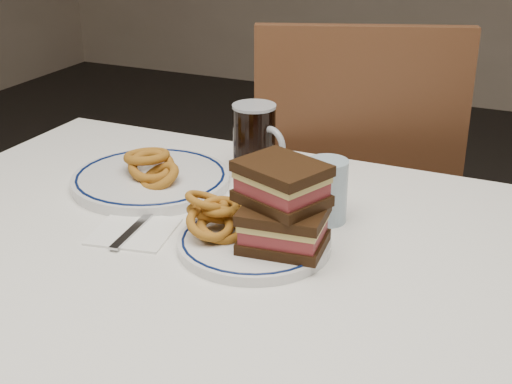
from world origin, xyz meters
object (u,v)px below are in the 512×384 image
at_px(chair_far, 351,201).
at_px(beer_mug, 255,139).
at_px(far_plate, 151,179).
at_px(reuben_sandwich, 283,206).
at_px(main_plate, 254,242).

distance_m(chair_far, beer_mug, 0.49).
height_order(beer_mug, far_plate, beer_mug).
distance_m(reuben_sandwich, far_plate, 0.36).
relative_size(chair_far, reuben_sandwich, 6.51).
height_order(chair_far, reuben_sandwich, chair_far).
height_order(chair_far, main_plate, chair_far).
distance_m(main_plate, reuben_sandwich, 0.08).
xyz_separation_m(chair_far, beer_mug, (-0.08, -0.39, 0.28)).
bearing_deg(beer_mug, chair_far, 78.31).
bearing_deg(chair_far, main_plate, -86.34).
relative_size(reuben_sandwich, beer_mug, 1.11).
height_order(chair_far, beer_mug, chair_far).
bearing_deg(reuben_sandwich, main_plate, -178.02).
relative_size(chair_far, far_plate, 3.40).
bearing_deg(chair_far, reuben_sandwich, -82.44).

